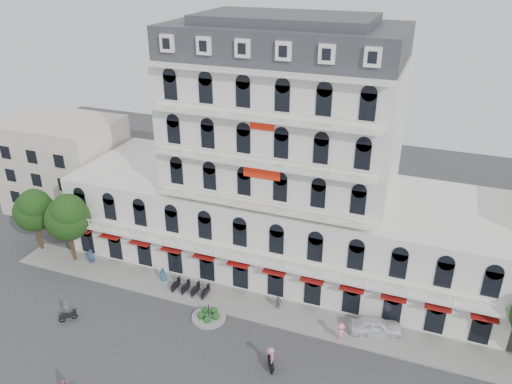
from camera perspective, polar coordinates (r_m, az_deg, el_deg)
name	(u,v)px	position (r m, az deg, el deg)	size (l,w,h in m)	color
ground	(210,373)	(43.13, -5.25, -19.89)	(120.00, 120.00, 0.00)	#38383A
sidewalk	(251,306)	(49.16, -0.62, -12.86)	(53.00, 4.00, 0.16)	gray
main_building	(282,176)	(51.30, 3.00, 1.80)	(45.00, 15.00, 25.80)	silver
flank_building_west	(65,165)	(68.86, -21.01, 2.91)	(14.00, 10.00, 12.00)	beige
traffic_island	(209,316)	(47.90, -5.41, -13.94)	(3.20, 3.20, 1.60)	gray
parked_scooter_row	(191,293)	(51.26, -7.46, -11.38)	(4.40, 1.80, 1.10)	black
tree_west_outer	(34,208)	(59.98, -24.04, -1.71)	(4.50, 4.48, 7.76)	#382314
tree_west_inner	(67,215)	(56.29, -20.75, -2.51)	(4.76, 4.76, 8.25)	#382314
parked_car	(375,326)	(47.08, 13.48, -14.65)	(1.87, 4.64, 1.58)	white
rider_west	(67,312)	(50.16, -20.78, -12.74)	(1.29, 1.33, 2.09)	black
rider_center	(271,358)	(42.53, 1.70, -18.43)	(1.05, 1.57, 2.14)	black
pedestrian_left	(163,275)	(52.77, -10.59, -9.33)	(0.80, 0.52, 1.64)	#295B7B
pedestrian_mid	(278,303)	(48.43, 2.55, -12.57)	(0.88, 0.37, 1.50)	slate
pedestrian_right	(341,332)	(45.60, 9.64, -15.54)	(1.22, 0.70, 1.89)	pink
pedestrian_far	(92,257)	(57.26, -18.27, -7.10)	(0.68, 0.45, 1.88)	navy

